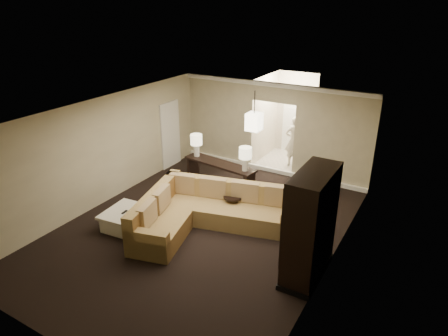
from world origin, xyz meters
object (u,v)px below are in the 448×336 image
Objects in this scene: coffee_table at (129,219)px; sectional_sofa at (205,212)px; console_table at (220,174)px; drink_table at (233,202)px; person at (295,139)px; armoire at (310,227)px.

sectional_sofa is at bearing 31.70° from coffee_table.
sectional_sofa is 1.96m from console_table.
coffee_table is 2.54m from drink_table.
sectional_sofa is 4.67m from person.
person is at bearing 88.64° from drink_table.
coffee_table is 0.52× the size of armoire.
armoire is at bearing 6.51° from coffee_table.
sectional_sofa is 5.84× the size of drink_table.
sectional_sofa is 2.80m from armoire.
coffee_table is at bearing -99.66° from console_table.
console_table is at bearing 132.87° from drink_table.
console_table is (0.86, 2.79, 0.29)m from coffee_table.
drink_table is (1.89, 1.68, 0.20)m from coffee_table.
drink_table is (-2.33, 1.20, -0.64)m from armoire.
drink_table is at bearing 41.59° from coffee_table.
coffee_table is at bearing -138.41° from drink_table.
sectional_sofa is 0.81m from drink_table.
coffee_table is 5.95m from person.
sectional_sofa is 1.86× the size of person.
armoire is at bearing -26.94° from console_table.
drink_table reaches higher than coffee_table.
armoire is 3.76× the size of drink_table.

